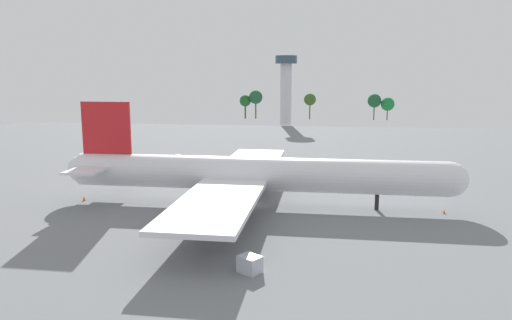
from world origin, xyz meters
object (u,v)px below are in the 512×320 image
cargo_airplane (253,174)px  control_tower (286,84)px  pushback_tractor (175,159)px  safety_cone_tail (84,198)px  safety_cone_nose (444,212)px  cargo_container_fore (250,264)px

cargo_airplane → control_tower: control_tower is taller
cargo_airplane → pushback_tractor: 47.85m
safety_cone_tail → cargo_airplane: bearing=2.7°
control_tower → cargo_airplane: bearing=-87.6°
pushback_tractor → safety_cone_tail: size_ratio=5.10×
cargo_airplane → pushback_tractor: (-26.91, 39.30, -4.59)m
cargo_airplane → control_tower: size_ratio=2.17×
cargo_airplane → pushback_tractor: bearing=124.4°
safety_cone_nose → safety_cone_tail: size_ratio=0.78×
pushback_tractor → cargo_container_fore: 75.28m
safety_cone_tail → pushback_tractor: bearing=83.9°
safety_cone_tail → cargo_container_fore: bearing=-38.3°
cargo_airplane → safety_cone_tail: 31.73m
pushback_tractor → control_tower: size_ratio=0.13×
cargo_container_fore → safety_cone_nose: (28.33, 28.54, -0.67)m
safety_cone_tail → control_tower: size_ratio=0.03×
cargo_container_fore → cargo_airplane: bearing=97.9°
cargo_container_fore → control_tower: (-10.31, 175.51, 18.53)m
safety_cone_nose → safety_cone_tail: bearing=-179.4°
safety_cone_nose → control_tower: 153.17m
pushback_tractor → control_tower: bearing=79.1°
cargo_container_fore → safety_cone_nose: 40.22m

